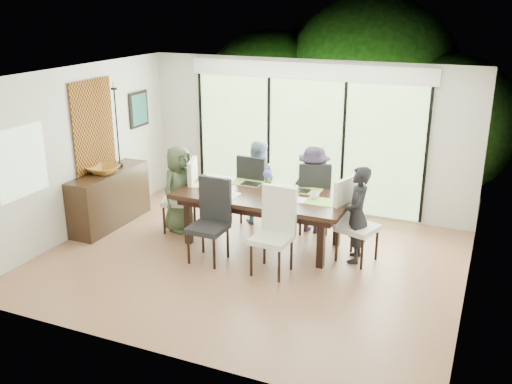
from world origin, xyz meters
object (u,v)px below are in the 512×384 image
at_px(person_left_end, 179,189).
at_px(person_far_right, 313,190).
at_px(chair_far_right, 314,195).
at_px(vase, 267,189).
at_px(chair_near_right, 272,232).
at_px(person_far_left, 257,182).
at_px(sideboard, 110,198).
at_px(table_top, 263,196).
at_px(laptop, 211,188).
at_px(cup_c, 315,195).
at_px(person_right_end, 357,215).
at_px(cup_b, 269,194).
at_px(chair_far_left, 258,188).
at_px(chair_left_end, 179,195).
at_px(chair_right_end, 358,222).
at_px(chair_near_left, 208,222).
at_px(cup_a, 226,182).
at_px(bowl, 103,170).

bearing_deg(person_left_end, person_far_right, -53.17).
distance_m(chair_far_right, vase, 0.99).
bearing_deg(chair_near_right, person_far_left, 122.40).
height_order(chair_near_right, sideboard, chair_near_right).
xyz_separation_m(table_top, person_far_left, (-0.45, 0.83, -0.08)).
bearing_deg(person_left_end, chair_near_right, -99.13).
distance_m(laptop, cup_c, 1.66).
height_order(person_right_end, cup_b, person_right_end).
bearing_deg(cup_b, person_left_end, 176.49).
xyz_separation_m(chair_far_left, chair_far_right, (1.00, 0.00, 0.00)).
height_order(chair_far_left, chair_near_right, same).
bearing_deg(person_far_left, person_left_end, 32.90).
distance_m(chair_near_right, person_right_end, 1.31).
xyz_separation_m(chair_far_right, person_left_end, (-2.03, -0.85, 0.11)).
bearing_deg(person_far_left, laptop, 60.77).
xyz_separation_m(chair_left_end, chair_right_end, (3.00, 0.00, 0.00)).
bearing_deg(chair_near_right, chair_far_right, 91.54).
relative_size(person_far_left, person_far_right, 1.00).
xyz_separation_m(chair_far_right, chair_near_left, (-1.05, -1.72, 0.00)).
bearing_deg(person_right_end, chair_far_right, -141.40).
bearing_deg(sideboard, chair_left_end, 12.43).
relative_size(cup_a, bowl, 0.28).
height_order(chair_near_right, vase, chair_near_right).
relative_size(chair_right_end, bowl, 2.46).
relative_size(table_top, sideboard, 1.60).
distance_m(chair_left_end, chair_right_end, 3.00).
relative_size(chair_left_end, chair_far_right, 1.00).
xyz_separation_m(person_far_left, cup_c, (1.25, -0.73, 0.17)).
bearing_deg(chair_near_left, chair_left_end, 140.13).
xyz_separation_m(chair_near_right, cup_a, (-1.20, 1.02, 0.28)).
xyz_separation_m(chair_left_end, laptop, (0.65, -0.10, 0.24)).
bearing_deg(table_top, cup_c, 7.13).
bearing_deg(chair_near_left, cup_a, 102.24).
relative_size(chair_left_end, person_right_end, 0.85).
bearing_deg(person_right_end, chair_near_left, -75.25).
bearing_deg(chair_left_end, chair_right_end, 71.72).
relative_size(chair_near_left, vase, 9.17).
relative_size(chair_far_right, vase, 9.17).
xyz_separation_m(chair_left_end, person_far_right, (2.05, 0.83, 0.11)).
relative_size(person_left_end, vase, 10.75).
xyz_separation_m(vase, bowl, (-2.75, -0.41, 0.10)).
distance_m(person_left_end, cup_c, 2.29).
bearing_deg(chair_far_left, chair_near_left, 91.32).
bearing_deg(chair_far_right, laptop, 13.97).
height_order(chair_left_end, cup_c, chair_left_end).
bearing_deg(chair_right_end, person_far_left, 83.81).
distance_m(laptop, cup_b, 1.00).
bearing_deg(bowl, laptop, 8.13).
xyz_separation_m(chair_right_end, cup_b, (-1.35, -0.10, 0.27)).
distance_m(chair_far_left, chair_far_right, 1.00).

